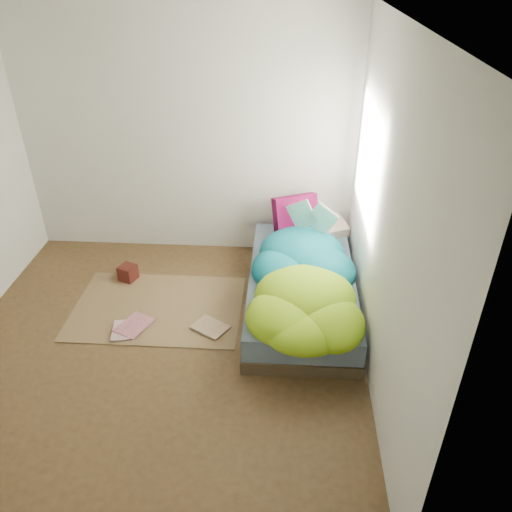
{
  "coord_description": "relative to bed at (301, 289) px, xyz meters",
  "views": [
    {
      "loc": [
        1.04,
        -3.2,
        2.96
      ],
      "look_at": [
        0.78,
        0.75,
        0.5
      ],
      "focal_mm": 35.0,
      "sensor_mm": 36.0,
      "label": 1
    }
  ],
  "objects": [
    {
      "name": "rug",
      "position": [
        -1.37,
        -0.17,
        -0.16
      ],
      "size": [
        1.6,
        1.1,
        0.01
      ],
      "primitive_type": "cube",
      "color": "brown",
      "rests_on": "ground"
    },
    {
      "name": "ground",
      "position": [
        -1.22,
        -0.72,
        -0.17
      ],
      "size": [
        3.5,
        3.5,
        0.0
      ],
      "primitive_type": "cube",
      "color": "#432E1A",
      "rests_on": "ground"
    },
    {
      "name": "floor_book_b",
      "position": [
        -1.63,
        -0.43,
        -0.14
      ],
      "size": [
        0.36,
        0.4,
        0.03
      ],
      "primitive_type": "imported",
      "rotation": [
        0.0,
        0.0,
        -0.43
      ],
      "color": "#C7727D",
      "rests_on": "rug"
    },
    {
      "name": "floor_book_a",
      "position": [
        -1.69,
        -0.56,
        -0.15
      ],
      "size": [
        0.25,
        0.31,
        0.02
      ],
      "primitive_type": "imported",
      "rotation": [
        0.0,
        0.0,
        0.17
      ],
      "color": "silver",
      "rests_on": "rug"
    },
    {
      "name": "open_book",
      "position": [
        0.08,
        0.45,
        0.64
      ],
      "size": [
        0.43,
        0.24,
        0.26
      ],
      "primitive_type": null,
      "rotation": [
        0.0,
        0.0,
        -0.37
      ],
      "color": "green",
      "rests_on": "duvet"
    },
    {
      "name": "wooden_box",
      "position": [
        -1.78,
        0.28,
        -0.08
      ],
      "size": [
        0.2,
        0.2,
        0.16
      ],
      "primitive_type": "cube",
      "rotation": [
        0.0,
        0.0,
        -0.38
      ],
      "color": "#35110C",
      "rests_on": "rug"
    },
    {
      "name": "pillow_floral",
      "position": [
        0.22,
        0.82,
        0.23
      ],
      "size": [
        0.59,
        0.48,
        0.11
      ],
      "primitive_type": "cube",
      "rotation": [
        0.0,
        0.0,
        0.36
      ],
      "color": "silver",
      "rests_on": "bed"
    },
    {
      "name": "duvet",
      "position": [
        0.0,
        -0.22,
        0.34
      ],
      "size": [
        0.96,
        1.84,
        0.34
      ],
      "primitive_type": null,
      "color": "#076672",
      "rests_on": "bed"
    },
    {
      "name": "floor_book_c",
      "position": [
        -0.88,
        -0.55,
        -0.14
      ],
      "size": [
        0.38,
        0.35,
        0.02
      ],
      "primitive_type": "imported",
      "rotation": [
        0.0,
        0.0,
        1.01
      ],
      "color": "tan",
      "rests_on": "rug"
    },
    {
      "name": "pillow_magenta",
      "position": [
        -0.06,
        0.71,
        0.4
      ],
      "size": [
        0.48,
        0.31,
        0.46
      ],
      "primitive_type": "cube",
      "rotation": [
        0.0,
        0.0,
        0.4
      ],
      "color": "#450425",
      "rests_on": "bed"
    },
    {
      "name": "room_walls",
      "position": [
        -1.21,
        -0.71,
        1.46
      ],
      "size": [
        3.54,
        3.54,
        2.62
      ],
      "color": "silver",
      "rests_on": "ground"
    },
    {
      "name": "bed",
      "position": [
        0.0,
        0.0,
        0.0
      ],
      "size": [
        1.0,
        2.0,
        0.34
      ],
      "color": "#3D3421",
      "rests_on": "ground"
    }
  ]
}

